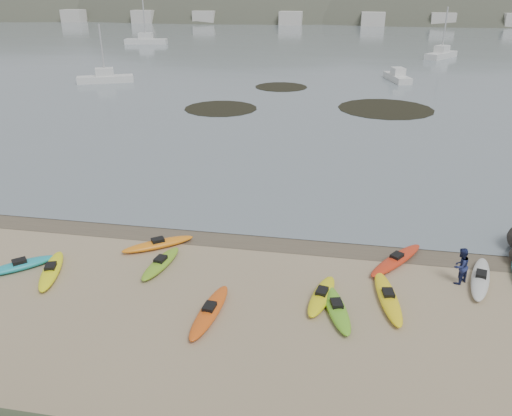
# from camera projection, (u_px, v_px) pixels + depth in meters

# --- Properties ---
(ground) EXTENTS (600.00, 600.00, 0.00)m
(ground) POSITION_uv_depth(u_px,v_px,m) (256.00, 236.00, 24.02)
(ground) COLOR tan
(ground) RESTS_ON ground
(wet_sand) EXTENTS (60.00, 60.00, 0.00)m
(wet_sand) POSITION_uv_depth(u_px,v_px,m) (255.00, 239.00, 23.75)
(wet_sand) COLOR brown
(wet_sand) RESTS_ON ground
(water) EXTENTS (1200.00, 1200.00, 0.00)m
(water) POSITION_uv_depth(u_px,v_px,m) (346.00, 7.00, 293.83)
(water) COLOR slate
(water) RESTS_ON ground
(kayaks) EXTENTS (23.68, 8.67, 0.34)m
(kayaks) POSITION_uv_depth(u_px,v_px,m) (254.00, 278.00, 20.27)
(kayaks) COLOR silver
(kayaks) RESTS_ON ground
(person_east) EXTENTS (0.95, 0.95, 1.56)m
(person_east) POSITION_uv_depth(u_px,v_px,m) (460.00, 266.00, 19.97)
(person_east) COLOR navy
(person_east) RESTS_ON ground
(kelp_mats) EXTENTS (24.19, 19.17, 0.04)m
(kelp_mats) POSITION_uv_depth(u_px,v_px,m) (313.00, 103.00, 51.35)
(kelp_mats) COLOR black
(kelp_mats) RESTS_ON water
(moored_boats) EXTENTS (96.87, 80.77, 1.20)m
(moored_boats) POSITION_uv_depth(u_px,v_px,m) (325.00, 50.00, 90.29)
(moored_boats) COLOR silver
(moored_boats) RESTS_ON ground
(far_hills) EXTENTS (550.00, 135.00, 80.00)m
(far_hills) POSITION_uv_depth(u_px,v_px,m) (439.00, 61.00, 198.58)
(far_hills) COLOR #384235
(far_hills) RESTS_ON ground
(far_town) EXTENTS (199.00, 5.00, 4.00)m
(far_town) POSITION_uv_depth(u_px,v_px,m) (359.00, 19.00, 152.65)
(far_town) COLOR beige
(far_town) RESTS_ON ground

